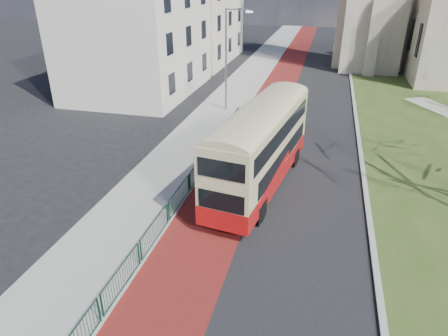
% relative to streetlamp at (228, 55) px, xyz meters
% --- Properties ---
extents(ground, '(160.00, 160.00, 0.00)m').
position_rel_streetlamp_xyz_m(ground, '(4.35, -18.00, -4.59)').
color(ground, black).
rests_on(ground, ground).
extents(road_carriageway, '(9.00, 120.00, 0.01)m').
position_rel_streetlamp_xyz_m(road_carriageway, '(5.85, 2.00, -4.59)').
color(road_carriageway, black).
rests_on(road_carriageway, ground).
extents(bus_lane, '(3.40, 120.00, 0.01)m').
position_rel_streetlamp_xyz_m(bus_lane, '(3.15, 2.00, -4.59)').
color(bus_lane, '#591414').
rests_on(bus_lane, ground).
extents(pavement_west, '(4.00, 120.00, 0.12)m').
position_rel_streetlamp_xyz_m(pavement_west, '(-0.65, 2.00, -4.53)').
color(pavement_west, gray).
rests_on(pavement_west, ground).
extents(kerb_west, '(0.25, 120.00, 0.13)m').
position_rel_streetlamp_xyz_m(kerb_west, '(1.35, 2.00, -4.53)').
color(kerb_west, '#999993').
rests_on(kerb_west, ground).
extents(kerb_east, '(0.25, 80.00, 0.13)m').
position_rel_streetlamp_xyz_m(kerb_east, '(10.45, 4.00, -4.53)').
color(kerb_east, '#999993').
rests_on(kerb_east, ground).
extents(pedestrian_railing, '(0.07, 24.00, 1.12)m').
position_rel_streetlamp_xyz_m(pedestrian_railing, '(1.40, -14.00, -4.04)').
color(pedestrian_railing, '#0C3720').
rests_on(pedestrian_railing, ground).
extents(street_block_near, '(10.30, 14.30, 13.00)m').
position_rel_streetlamp_xyz_m(street_block_near, '(-9.65, 4.00, 1.92)').
color(street_block_near, beige).
rests_on(street_block_near, ground).
extents(street_block_far, '(10.30, 16.30, 11.50)m').
position_rel_streetlamp_xyz_m(street_block_far, '(-9.65, 20.00, 1.17)').
color(street_block_far, beige).
rests_on(street_block_far, ground).
extents(streetlamp, '(2.13, 0.18, 8.00)m').
position_rel_streetlamp_xyz_m(streetlamp, '(0.00, 0.00, 0.00)').
color(streetlamp, gray).
rests_on(streetlamp, pavement_west).
extents(bus, '(3.95, 10.73, 4.38)m').
position_rel_streetlamp_xyz_m(bus, '(4.86, -12.53, -2.09)').
color(bus, '#A00E0F').
rests_on(bus, ground).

